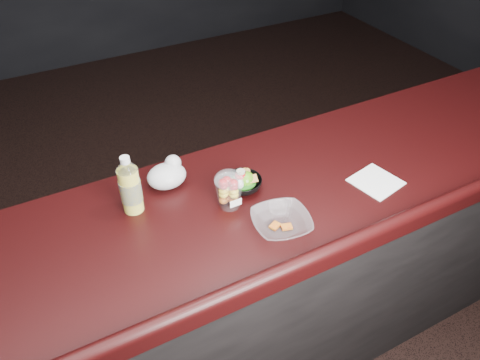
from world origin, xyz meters
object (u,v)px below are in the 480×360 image
takeout_bowl (281,223)px  fruit_cup (229,189)px  green_apple (245,180)px  lemonade_bottle (130,189)px  snack_bowl (243,183)px

takeout_bowl → fruit_cup: bearing=119.1°
fruit_cup → green_apple: bearing=32.8°
green_apple → takeout_bowl: bearing=-89.3°
lemonade_bottle → snack_bowl: size_ratio=1.50×
takeout_bowl → snack_bowl: bearing=93.8°
green_apple → snack_bowl: (-0.01, -0.00, -0.01)m
lemonade_bottle → takeout_bowl: 0.52m
snack_bowl → fruit_cup: bearing=-145.2°
green_apple → takeout_bowl: (0.00, -0.24, -0.01)m
fruit_cup → green_apple: size_ratio=1.97×
green_apple → snack_bowl: size_ratio=0.49×
fruit_cup → takeout_bowl: (0.10, -0.18, -0.05)m
lemonade_bottle → takeout_bowl: size_ratio=0.99×
green_apple → takeout_bowl: 0.25m
fruit_cup → takeout_bowl: size_ratio=0.64×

